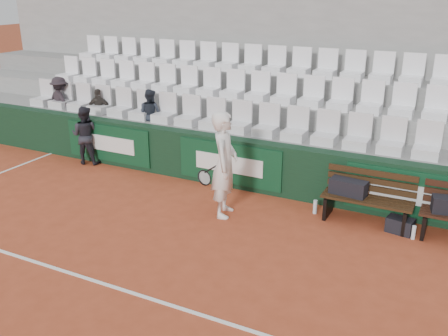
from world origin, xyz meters
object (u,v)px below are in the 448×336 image
(spectator_a, at_px, (59,83))
(spectator_c, at_px, (149,94))
(spectator_b, at_px, (98,91))
(water_bottle_far, at_px, (414,233))
(ball_kid, at_px, (85,135))
(water_bottle_near, at_px, (315,207))
(sports_bag_left, at_px, (348,187))
(bench_left, at_px, (366,211))
(sports_bag_ground, at_px, (400,225))
(tennis_player, at_px, (225,165))

(spectator_a, distance_m, spectator_c, 2.65)
(spectator_b, bearing_deg, spectator_a, -23.50)
(water_bottle_far, distance_m, ball_kid, 7.16)
(water_bottle_near, height_order, spectator_a, spectator_a)
(spectator_a, bearing_deg, sports_bag_left, -172.36)
(bench_left, bearing_deg, spectator_b, 171.15)
(bench_left, distance_m, water_bottle_near, 0.88)
(sports_bag_ground, height_order, spectator_c, spectator_c)
(water_bottle_far, bearing_deg, ball_kid, 176.01)
(water_bottle_near, distance_m, spectator_b, 5.89)
(sports_bag_ground, distance_m, spectator_a, 8.48)
(bench_left, distance_m, spectator_a, 7.89)
(spectator_c, bearing_deg, spectator_a, 4.11)
(tennis_player, xyz_separation_m, spectator_c, (-2.75, 1.78, 0.63))
(sports_bag_left, height_order, spectator_a, spectator_a)
(ball_kid, xyz_separation_m, spectator_a, (-1.39, 0.76, 0.94))
(sports_bag_left, relative_size, spectator_c, 0.55)
(sports_bag_left, distance_m, spectator_a, 7.50)
(sports_bag_left, bearing_deg, water_bottle_far, -13.53)
(sports_bag_left, relative_size, water_bottle_far, 2.66)
(bench_left, distance_m, sports_bag_left, 0.49)
(spectator_b, bearing_deg, water_bottle_far, 146.73)
(sports_bag_ground, xyz_separation_m, spectator_b, (-7.08, 1.12, 1.37))
(sports_bag_ground, bearing_deg, sports_bag_left, 171.65)
(sports_bag_ground, xyz_separation_m, water_bottle_far, (0.23, -0.14, -0.01))
(ball_kid, height_order, spectator_c, spectator_c)
(sports_bag_ground, bearing_deg, spectator_b, 171.04)
(sports_bag_left, bearing_deg, water_bottle_near, -173.89)
(spectator_b, bearing_deg, water_bottle_near, 146.03)
(water_bottle_far, bearing_deg, tennis_player, -170.51)
(water_bottle_far, bearing_deg, water_bottle_near, 172.60)
(tennis_player, distance_m, spectator_c, 3.33)
(sports_bag_left, bearing_deg, spectator_a, 172.40)
(sports_bag_left, bearing_deg, ball_kid, 177.89)
(bench_left, relative_size, spectator_c, 1.33)
(bench_left, bearing_deg, sports_bag_ground, -10.22)
(water_bottle_far, height_order, spectator_b, spectator_b)
(water_bottle_near, relative_size, water_bottle_far, 1.09)
(water_bottle_far, bearing_deg, bench_left, 163.11)
(sports_bag_left, height_order, water_bottle_far, sports_bag_left)
(bench_left, bearing_deg, spectator_a, 172.51)
(water_bottle_near, height_order, spectator_b, spectator_b)
(sports_bag_ground, xyz_separation_m, spectator_c, (-5.63, 1.12, 1.44))
(water_bottle_far, relative_size, spectator_a, 0.19)
(ball_kid, relative_size, spectator_c, 1.17)
(water_bottle_far, xyz_separation_m, tennis_player, (-3.12, -0.52, 0.81))
(spectator_c, bearing_deg, ball_kid, 35.28)
(sports_bag_ground, relative_size, ball_kid, 0.32)
(spectator_c, bearing_deg, water_bottle_far, 171.98)
(bench_left, height_order, tennis_player, tennis_player)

